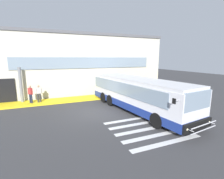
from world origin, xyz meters
TOP-DOWN VIEW (x-y plane):
  - ground_plane at (0.00, 0.00)m, footprint 80.00×90.00m
  - bay_paint_stripes at (2.00, -4.20)m, footprint 4.40×3.96m
  - terminal_building at (-0.69, 11.62)m, footprint 23.18×13.80m
  - boarding_curb at (0.00, 4.80)m, footprint 25.38×2.00m
  - entry_support_column at (-5.74, 5.40)m, footprint 0.28×0.28m
  - bus_main_foreground at (3.29, -0.63)m, footprint 4.03×11.48m
  - passenger_near_column at (-4.94, 4.64)m, footprint 0.44×0.45m
  - passenger_by_doorway at (-4.24, 4.68)m, footprint 0.57×0.44m
  - safety_bollard_yellow at (3.53, 3.60)m, footprint 0.18×0.18m

SIDE VIEW (x-z plane):
  - ground_plane at x=0.00m, z-range -0.02..0.00m
  - bay_paint_stripes at x=2.00m, z-range 0.00..0.01m
  - boarding_curb at x=0.00m, z-range 0.00..0.15m
  - safety_bollard_yellow at x=3.53m, z-range 0.00..0.90m
  - passenger_near_column at x=-4.94m, z-range 0.24..1.92m
  - passenger_by_doorway at x=-4.24m, z-range 0.28..1.95m
  - bus_main_foreground at x=3.29m, z-range -0.02..2.68m
  - entry_support_column at x=-5.74m, z-range 0.15..3.47m
  - terminal_building at x=-0.69m, z-range -0.01..7.10m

